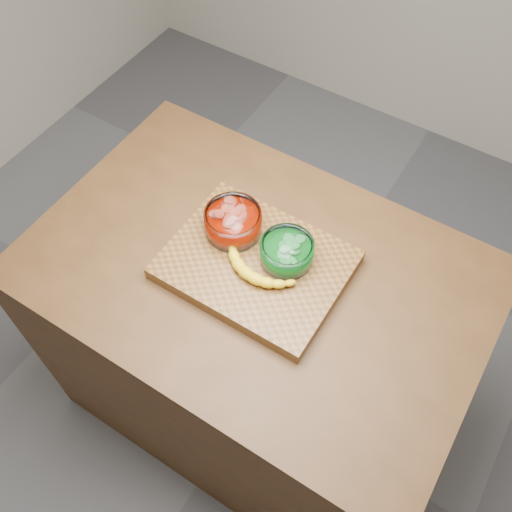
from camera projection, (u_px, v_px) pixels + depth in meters
The scene contains 6 objects.
ground at pixel (256, 395), 2.23m from camera, with size 3.50×3.50×0.00m, color #525257.
counter at pixel (256, 345), 1.86m from camera, with size 1.20×0.80×0.90m, color #482C15.
cutting_board at pixel (256, 265), 1.47m from camera, with size 0.45×0.35×0.04m, color brown.
bowl_red at pixel (233, 222), 1.48m from camera, with size 0.15×0.15×0.07m.
bowl_green at pixel (287, 252), 1.43m from camera, with size 0.14×0.14×0.06m.
banana at pixel (257, 265), 1.42m from camera, with size 0.25×0.13×0.04m, color yellow, non-canonical shape.
Camera 1 is at (0.43, -0.69, 2.14)m, focal length 40.00 mm.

